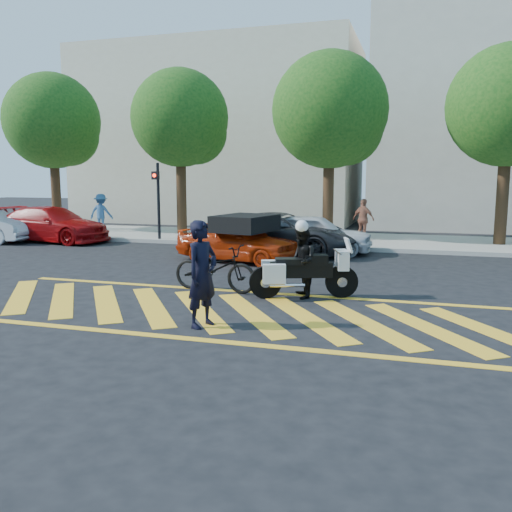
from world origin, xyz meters
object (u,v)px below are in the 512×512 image
(red_convertible, at_px, (238,240))
(parked_mid_left, at_px, (282,233))
(officer_bike, at_px, (202,274))
(police_motorcycle, at_px, (302,272))
(parked_left, at_px, (52,224))
(parked_mid_right, at_px, (313,234))
(bicycle, at_px, (215,268))
(officer_moto, at_px, (301,262))

(red_convertible, xyz_separation_m, parked_mid_left, (0.93, 2.01, 0.04))
(officer_bike, distance_m, police_motorcycle, 3.07)
(parked_left, bearing_deg, parked_mid_left, -88.48)
(officer_bike, distance_m, parked_left, 14.58)
(parked_mid_left, xyz_separation_m, parked_mid_right, (1.01, 0.53, -0.03))
(bicycle, distance_m, red_convertible, 4.42)
(bicycle, height_order, officer_moto, officer_moto)
(bicycle, distance_m, parked_left, 12.08)
(parked_mid_right, bearing_deg, officer_bike, 175.97)
(bicycle, bearing_deg, officer_bike, -156.28)
(officer_bike, relative_size, parked_mid_right, 0.48)
(parked_left, xyz_separation_m, parked_mid_left, (9.85, -0.66, -0.00))
(officer_bike, xyz_separation_m, bicycle, (-0.88, 2.87, -0.41))
(bicycle, relative_size, parked_mid_left, 0.41)
(officer_bike, bearing_deg, bicycle, 35.70)
(bicycle, xyz_separation_m, police_motorcycle, (2.11, -0.09, 0.03))
(officer_moto, xyz_separation_m, parked_mid_right, (-1.06, 6.94, -0.11))
(police_motorcycle, height_order, red_convertible, red_convertible)
(bicycle, bearing_deg, parked_left, 61.30)
(bicycle, distance_m, police_motorcycle, 2.11)
(officer_bike, bearing_deg, parked_mid_left, 24.07)
(officer_bike, height_order, parked_mid_left, officer_bike)
(bicycle, height_order, parked_left, parked_left)
(officer_moto, bearing_deg, parked_mid_right, 169.50)
(red_convertible, xyz_separation_m, parked_mid_right, (1.94, 2.54, 0.02))
(bicycle, bearing_deg, parked_mid_right, -1.77)
(police_motorcycle, xyz_separation_m, red_convertible, (-3.02, 4.42, 0.09))
(police_motorcycle, bearing_deg, bicycle, 158.34)
(police_motorcycle, height_order, parked_mid_right, parked_mid_right)
(red_convertible, bearing_deg, parked_mid_right, -25.02)
(bicycle, xyz_separation_m, parked_left, (-9.84, 7.00, 0.16))
(parked_left, xyz_separation_m, parked_mid_right, (10.87, -0.14, -0.03))
(officer_bike, height_order, bicycle, officer_bike)
(parked_mid_left, distance_m, parked_mid_right, 1.14)
(officer_bike, xyz_separation_m, parked_mid_left, (-0.86, 9.21, -0.25))
(bicycle, height_order, parked_mid_left, parked_mid_left)
(parked_mid_left, bearing_deg, parked_mid_right, -58.18)
(red_convertible, bearing_deg, parked_mid_left, -12.38)
(red_convertible, bearing_deg, police_motorcycle, -133.25)
(parked_mid_right, bearing_deg, bicycle, 168.35)
(police_motorcycle, distance_m, parked_mid_left, 6.76)
(police_motorcycle, bearing_deg, officer_bike, -133.10)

